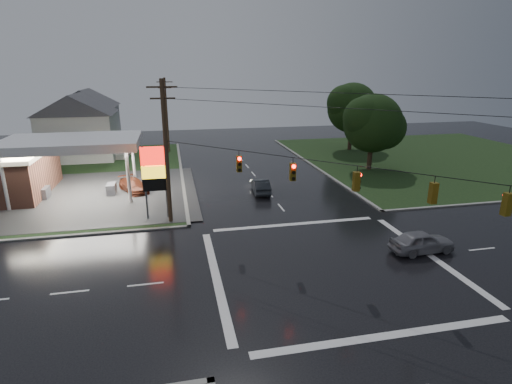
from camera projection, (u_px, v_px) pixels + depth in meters
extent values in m
plane|color=black|center=(329.00, 265.00, 24.73)|extent=(120.00, 120.00, 0.00)
cube|color=black|center=(16.00, 179.00, 43.80)|extent=(36.00, 36.00, 0.08)
cube|color=black|center=(436.00, 158.00, 54.20)|extent=(36.00, 36.00, 0.08)
cube|color=#2D2D2D|center=(56.00, 197.00, 37.52)|extent=(26.00, 18.00, 0.02)
cylinder|color=silver|center=(4.00, 183.00, 33.40)|extent=(0.30, 0.30, 5.00)
cylinder|color=silver|center=(128.00, 177.00, 35.40)|extent=(0.30, 0.30, 5.00)
cylinder|color=silver|center=(28.00, 167.00, 39.01)|extent=(0.30, 0.30, 5.00)
cylinder|color=silver|center=(134.00, 162.00, 41.01)|extent=(0.30, 0.30, 5.00)
cube|color=silver|center=(72.00, 143.00, 36.41)|extent=(12.00, 8.00, 0.80)
cube|color=white|center=(72.00, 147.00, 36.53)|extent=(11.40, 7.40, 0.04)
cube|color=#59595E|center=(44.00, 193.00, 37.18)|extent=(0.80, 1.60, 1.10)
cube|color=#59595E|center=(112.00, 189.00, 38.38)|extent=(0.80, 1.60, 1.10)
cylinder|color=#59595E|center=(145.00, 184.00, 31.39)|extent=(0.16, 0.16, 6.00)
cylinder|color=#59595E|center=(166.00, 182.00, 31.71)|extent=(0.16, 0.16, 6.00)
cube|color=red|center=(153.00, 156.00, 30.90)|extent=(2.00, 0.35, 1.40)
cube|color=yellow|center=(155.00, 172.00, 31.28)|extent=(2.00, 0.35, 1.00)
cube|color=black|center=(156.00, 184.00, 31.58)|extent=(2.00, 0.35, 1.00)
cylinder|color=#382619|center=(166.00, 154.00, 30.08)|extent=(0.32, 0.32, 11.00)
cube|color=#382619|center=(162.00, 87.00, 28.63)|extent=(2.20, 0.12, 0.12)
cube|color=#382619|center=(163.00, 98.00, 28.86)|extent=(1.80, 0.12, 0.12)
cylinder|color=#382619|center=(167.00, 116.00, 56.77)|extent=(0.32, 0.32, 10.50)
cube|color=#382619|center=(164.00, 82.00, 55.40)|extent=(2.20, 0.12, 0.12)
cube|color=#382619|center=(165.00, 88.00, 55.64)|extent=(1.80, 0.12, 0.12)
cube|color=#59470C|center=(239.00, 164.00, 26.56)|extent=(0.34, 0.34, 1.10)
cylinder|color=#FF0C07|center=(240.00, 159.00, 26.26)|extent=(0.22, 0.08, 0.22)
cube|color=#59470C|center=(293.00, 172.00, 24.47)|extent=(0.34, 0.34, 1.10)
cylinder|color=#FF0C07|center=(294.00, 167.00, 24.17)|extent=(0.22, 0.08, 0.22)
cube|color=#59470C|center=(356.00, 181.00, 22.37)|extent=(0.34, 0.34, 1.10)
cylinder|color=#FF0C07|center=(360.00, 175.00, 22.30)|extent=(0.08, 0.22, 0.22)
cube|color=#59470C|center=(433.00, 193.00, 20.28)|extent=(0.34, 0.34, 1.10)
cylinder|color=#FF0C07|center=(432.00, 185.00, 20.36)|extent=(0.22, 0.08, 0.22)
cube|color=#59470C|center=(507.00, 204.00, 18.61)|extent=(0.34, 0.34, 1.10)
cylinder|color=#FF0C07|center=(505.00, 195.00, 18.68)|extent=(0.22, 0.08, 0.22)
cube|color=silver|center=(80.00, 136.00, 53.27)|extent=(9.00, 8.00, 6.00)
cube|color=gray|center=(123.00, 154.00, 55.10)|extent=(1.60, 4.80, 0.80)
cube|color=silver|center=(88.00, 125.00, 64.28)|extent=(9.00, 8.00, 6.00)
cube|color=gray|center=(124.00, 140.00, 66.11)|extent=(1.60, 4.80, 0.80)
cylinder|color=black|center=(370.00, 149.00, 47.33)|extent=(0.56, 0.56, 5.04)
sphere|color=black|center=(373.00, 123.00, 46.43)|extent=(6.80, 6.80, 6.80)
sphere|color=black|center=(384.00, 128.00, 47.23)|extent=(5.10, 5.10, 5.10)
sphere|color=black|center=(364.00, 118.00, 45.57)|extent=(4.76, 4.76, 4.76)
cylinder|color=black|center=(351.00, 131.00, 59.06)|extent=(0.56, 0.56, 5.60)
sphere|color=black|center=(352.00, 108.00, 58.05)|extent=(7.20, 7.20, 7.20)
sphere|color=black|center=(362.00, 112.00, 58.90)|extent=(5.40, 5.40, 5.40)
sphere|color=black|center=(344.00, 103.00, 57.16)|extent=(5.04, 5.04, 5.04)
imported|color=#202428|center=(261.00, 186.00, 39.01)|extent=(1.78, 4.33, 1.40)
imported|color=gray|center=(422.00, 242.00, 26.33)|extent=(4.35, 1.90, 1.46)
imported|color=#5D2615|center=(133.00, 185.00, 39.32)|extent=(3.55, 4.87, 1.31)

